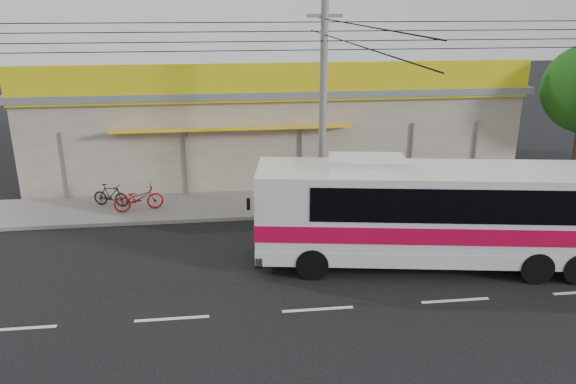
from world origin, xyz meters
name	(u,v)px	position (x,y,z in m)	size (l,w,h in m)	color
ground	(304,269)	(0.00, 0.00, 0.00)	(120.00, 120.00, 0.00)	black
sidewalk	(283,203)	(0.00, 6.00, 0.07)	(30.00, 3.20, 0.15)	gray
lane_markings	(318,309)	(0.00, -2.50, 0.00)	(50.00, 0.12, 0.01)	silver
storefront_building	(270,123)	(-0.01, 11.54, 2.30)	(22.60, 9.20, 5.70)	gray
coach_bus	(448,210)	(4.51, -0.25, 1.92)	(11.90, 4.30, 3.59)	silver
motorbike_red	(139,198)	(-5.86, 5.65, 0.66)	(0.68, 1.94, 1.02)	#9B0B10
motorbike_dark	(111,195)	(-7.05, 6.29, 0.62)	(0.44, 1.55, 0.93)	black
utility_pole	(324,35)	(1.28, 4.20, 7.00)	(34.00, 14.00, 8.48)	#61615E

